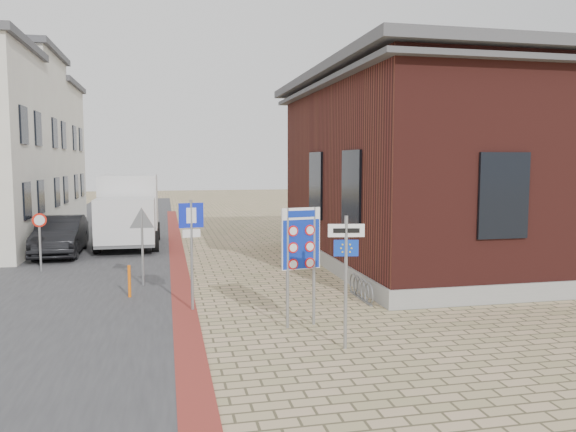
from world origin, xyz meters
name	(u,v)px	position (x,y,z in m)	size (l,w,h in m)	color
ground	(280,329)	(0.00, 0.00, 0.00)	(120.00, 120.00, 0.00)	tan
road_strip	(97,241)	(-5.50, 15.00, 0.01)	(7.00, 60.00, 0.02)	#38383A
curb_strip	(177,257)	(-2.00, 10.00, 0.01)	(0.60, 40.00, 0.02)	maroon
brick_building	(481,166)	(8.99, 7.00, 3.49)	(13.00, 13.00, 6.80)	gray
townhouse_far	(15,153)	(-10.99, 24.00, 4.17)	(7.40, 6.40, 8.30)	beige
bike_rack	(361,289)	(2.65, 2.20, 0.26)	(0.08, 1.80, 0.60)	slate
sedan	(60,236)	(-6.46, 11.46, 0.76)	(1.61, 4.62, 1.52)	black
box_truck	(129,210)	(-3.96, 13.31, 1.59)	(2.54, 5.88, 3.07)	slate
border_sign	(301,242)	(0.50, 0.15, 1.91)	(0.90, 0.21, 2.66)	gray
essen_sign	(346,260)	(1.00, -1.50, 1.76)	(0.70, 0.16, 2.63)	gray
parking_sign	(191,235)	(-1.80, 2.00, 1.89)	(0.60, 0.15, 2.75)	gray
yield_sign	(142,228)	(-3.09, 5.08, 1.73)	(0.81, 0.07, 2.29)	gray
speed_sign	(40,234)	(-6.50, 8.00, 1.28)	(0.43, 0.22, 1.96)	gray
bollard	(129,281)	(-3.40, 3.67, 0.45)	(0.08, 0.08, 0.89)	orange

